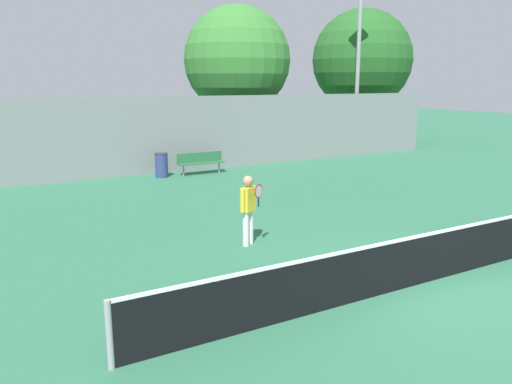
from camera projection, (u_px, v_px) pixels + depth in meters
The scene contains 9 objects.
ground_plane at pixel (424, 283), 9.32m from camera, with size 100.00×100.00×0.00m, color #2D6B4C.
tennis_net at pixel (426, 258), 9.22m from camera, with size 11.69×0.09×0.97m.
tennis_player at pixel (248, 206), 11.30m from camera, with size 0.52×0.50×1.62m.
bench_courtside_near at pixel (201, 161), 20.26m from camera, with size 1.96×0.40×0.88m.
light_pole_near_left at pixel (359, 29), 25.20m from camera, with size 0.90×0.60×10.19m.
trash_bin at pixel (161, 165), 19.60m from camera, with size 0.52×0.52×0.96m.
back_fence at pixel (170, 135), 20.45m from camera, with size 28.49×0.06×3.11m.
tree_green_tall at pixel (237, 60), 24.73m from camera, with size 5.29×5.29×7.39m.
tree_green_broad at pixel (362, 60), 30.88m from camera, with size 6.13×6.13×8.09m.
Camera 1 is at (-7.07, -6.03, 3.66)m, focal length 35.00 mm.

